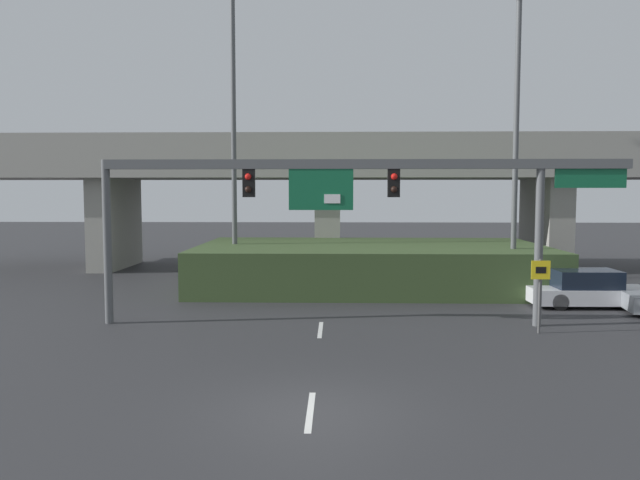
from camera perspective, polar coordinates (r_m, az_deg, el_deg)
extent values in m
plane|color=#2D2D30|center=(13.46, -0.89, -15.34)|extent=(160.00, 160.00, 0.00)
cube|color=silver|center=(13.42, -0.90, -15.38)|extent=(0.14, 2.40, 0.01)
cube|color=silver|center=(20.80, 0.04, -8.20)|extent=(0.14, 2.40, 0.01)
cube|color=silver|center=(28.34, 0.46, -4.80)|extent=(0.14, 2.40, 0.01)
cube|color=silver|center=(35.93, 0.71, -2.83)|extent=(0.14, 2.40, 0.01)
cylinder|color=#515456|center=(22.60, -18.86, -0.20)|extent=(0.28, 0.28, 5.64)
cylinder|color=#515456|center=(22.24, 19.38, -0.29)|extent=(0.28, 0.28, 5.64)
cube|color=#515456|center=(21.14, 4.13, 6.93)|extent=(17.64, 0.32, 0.32)
cube|color=black|center=(21.32, -6.52, 5.19)|extent=(0.40, 0.28, 0.95)
sphere|color=red|center=(21.15, -6.59, 5.77)|extent=(0.22, 0.22, 0.22)
sphere|color=black|center=(21.14, -6.58, 4.62)|extent=(0.22, 0.22, 0.22)
cube|color=black|center=(21.19, 6.76, 5.19)|extent=(0.40, 0.28, 0.95)
sphere|color=red|center=(21.02, 6.81, 5.78)|extent=(0.22, 0.22, 0.22)
sphere|color=black|center=(21.01, 6.79, 4.61)|extent=(0.22, 0.22, 0.22)
cube|color=#115B38|center=(21.01, 0.09, 4.64)|extent=(2.17, 0.08, 1.38)
cube|color=white|center=(20.95, 1.13, 3.79)|extent=(0.54, 0.03, 0.30)
cube|color=#115B38|center=(22.67, 23.50, 5.20)|extent=(2.35, 0.07, 0.64)
cylinder|color=#4C4C4C|center=(21.30, 19.44, -4.87)|extent=(0.08, 0.08, 2.41)
cube|color=yellow|center=(21.14, 19.53, -2.60)|extent=(0.60, 0.03, 0.60)
cube|color=black|center=(21.12, 19.55, -2.61)|extent=(0.33, 0.01, 0.21)
cylinder|color=#515456|center=(30.65, -7.92, 11.78)|extent=(0.24, 0.24, 16.98)
cylinder|color=#515456|center=(28.89, 17.46, 7.99)|extent=(0.24, 0.24, 12.88)
cube|color=gray|center=(37.02, 0.75, 6.79)|extent=(45.11, 7.14, 1.51)
cube|color=gray|center=(33.73, 0.67, 9.07)|extent=(45.11, 0.40, 0.90)
cube|color=gray|center=(39.36, -18.21, 1.46)|extent=(1.40, 5.71, 5.31)
cube|color=gray|center=(37.04, 0.75, 1.51)|extent=(1.40, 5.71, 5.31)
cube|color=gray|center=(39.00, 19.88, 1.39)|extent=(1.40, 5.71, 5.31)
cube|color=#384C28|center=(30.04, 4.64, -2.34)|extent=(16.30, 9.05, 2.02)
cube|color=silver|center=(27.04, 23.41, -4.63)|extent=(4.74, 1.94, 0.60)
cube|color=black|center=(26.87, 23.08, -3.27)|extent=(2.47, 1.73, 0.70)
cylinder|color=black|center=(28.40, 25.49, -4.57)|extent=(0.64, 0.23, 0.64)
cylinder|color=black|center=(26.90, 26.97, -5.10)|extent=(0.64, 0.23, 0.64)
cylinder|color=black|center=(27.32, 19.89, -4.74)|extent=(0.64, 0.23, 0.64)
cylinder|color=black|center=(25.76, 21.09, -5.32)|extent=(0.64, 0.23, 0.64)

